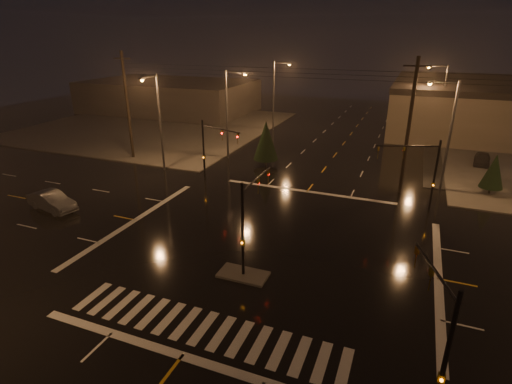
# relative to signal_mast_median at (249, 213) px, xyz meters

# --- Properties ---
(ground) EXTENTS (140.00, 140.00, 0.00)m
(ground) POSITION_rel_signal_mast_median_xyz_m (-0.00, 3.07, -3.75)
(ground) COLOR black
(ground) RESTS_ON ground
(sidewalk_nw) EXTENTS (36.00, 36.00, 0.12)m
(sidewalk_nw) POSITION_rel_signal_mast_median_xyz_m (-30.00, 33.07, -3.69)
(sidewalk_nw) COLOR #47453F
(sidewalk_nw) RESTS_ON ground
(median_island) EXTENTS (3.00, 1.60, 0.15)m
(median_island) POSITION_rel_signal_mast_median_xyz_m (-0.00, -0.93, -3.68)
(median_island) COLOR #47453F
(median_island) RESTS_ON ground
(crosswalk) EXTENTS (15.00, 2.60, 0.01)m
(crosswalk) POSITION_rel_signal_mast_median_xyz_m (-0.00, -5.93, -3.75)
(crosswalk) COLOR beige
(crosswalk) RESTS_ON ground
(stop_bar_near) EXTENTS (16.00, 0.50, 0.01)m
(stop_bar_near) POSITION_rel_signal_mast_median_xyz_m (-0.00, -7.93, -3.75)
(stop_bar_near) COLOR beige
(stop_bar_near) RESTS_ON ground
(stop_bar_far) EXTENTS (16.00, 0.50, 0.01)m
(stop_bar_far) POSITION_rel_signal_mast_median_xyz_m (-0.00, 14.07, -3.75)
(stop_bar_far) COLOR beige
(stop_bar_far) RESTS_ON ground
(commercial_block) EXTENTS (30.00, 18.00, 5.60)m
(commercial_block) POSITION_rel_signal_mast_median_xyz_m (-35.00, 45.07, -0.95)
(commercial_block) COLOR #3C3634
(commercial_block) RESTS_ON ground
(signal_mast_median) EXTENTS (0.25, 4.59, 6.00)m
(signal_mast_median) POSITION_rel_signal_mast_median_xyz_m (0.00, 0.00, 0.00)
(signal_mast_median) COLOR black
(signal_mast_median) RESTS_ON ground
(signal_mast_ne) EXTENTS (4.84, 1.86, 6.00)m
(signal_mast_ne) POSITION_rel_signal_mast_median_xyz_m (9.50, 13.21, 0.04)
(signal_mast_ne) COLOR black
(signal_mast_ne) RESTS_ON ground
(signal_mast_nw) EXTENTS (4.84, 1.86, 6.00)m
(signal_mast_nw) POSITION_rel_signal_mast_median_xyz_m (-9.50, 13.21, 0.04)
(signal_mast_nw) COLOR black
(signal_mast_nw) RESTS_ON ground
(signal_mast_se) EXTENTS (1.55, 3.87, 6.00)m
(signal_mast_se) POSITION_rel_signal_mast_median_xyz_m (10.23, -6.68, -0.04)
(signal_mast_se) COLOR black
(signal_mast_se) RESTS_ON ground
(streetlight_1) EXTENTS (2.77, 0.32, 10.00)m
(streetlight_1) POSITION_rel_signal_mast_median_xyz_m (-11.18, 21.07, 2.05)
(streetlight_1) COLOR #38383A
(streetlight_1) RESTS_ON ground
(streetlight_2) EXTENTS (2.77, 0.32, 10.00)m
(streetlight_2) POSITION_rel_signal_mast_median_xyz_m (-11.18, 37.07, 2.05)
(streetlight_2) COLOR #38383A
(streetlight_2) RESTS_ON ground
(streetlight_3) EXTENTS (2.77, 0.32, 10.00)m
(streetlight_3) POSITION_rel_signal_mast_median_xyz_m (11.18, 19.07, 2.05)
(streetlight_3) COLOR #38383A
(streetlight_3) RESTS_ON ground
(streetlight_4) EXTENTS (2.77, 0.32, 10.00)m
(streetlight_4) POSITION_rel_signal_mast_median_xyz_m (11.18, 39.07, 2.05)
(streetlight_4) COLOR #38383A
(streetlight_4) RESTS_ON ground
(streetlight_5) EXTENTS (0.32, 2.77, 10.00)m
(streetlight_5) POSITION_rel_signal_mast_median_xyz_m (-16.00, 14.26, 2.05)
(streetlight_5) COLOR #38383A
(streetlight_5) RESTS_ON ground
(utility_pole_0) EXTENTS (2.20, 0.32, 12.00)m
(utility_pole_0) POSITION_rel_signal_mast_median_xyz_m (-22.00, 17.07, 2.38)
(utility_pole_0) COLOR black
(utility_pole_0) RESTS_ON ground
(utility_pole_1) EXTENTS (2.20, 0.32, 12.00)m
(utility_pole_1) POSITION_rel_signal_mast_median_xyz_m (8.00, 17.07, 2.38)
(utility_pole_1) COLOR black
(utility_pole_1) RESTS_ON ground
(conifer_0) EXTENTS (2.00, 2.00, 3.82)m
(conifer_0) POSITION_rel_signal_mast_median_xyz_m (15.60, 19.47, -1.49)
(conifer_0) COLOR black
(conifer_0) RESTS_ON ground
(conifer_3) EXTENTS (2.74, 2.74, 4.99)m
(conifer_3) POSITION_rel_signal_mast_median_xyz_m (-6.41, 20.17, -0.91)
(conifer_3) COLOR black
(conifer_3) RESTS_ON ground
(car_parked) EXTENTS (2.13, 4.17, 1.36)m
(car_parked) POSITION_rel_signal_mast_median_xyz_m (16.01, 29.26, -3.07)
(car_parked) COLOR black
(car_parked) RESTS_ON ground
(car_crossing) EXTENTS (4.94, 2.49, 1.55)m
(car_crossing) POSITION_rel_signal_mast_median_xyz_m (-18.59, 2.17, -2.98)
(car_crossing) COLOR #525659
(car_crossing) RESTS_ON ground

